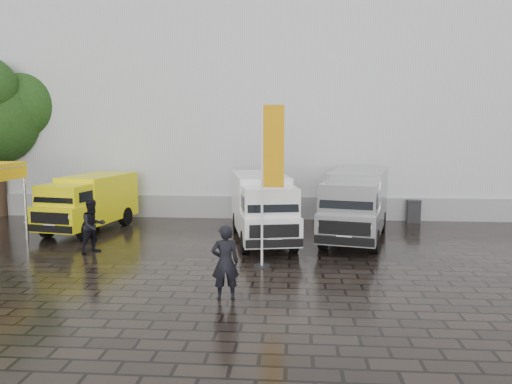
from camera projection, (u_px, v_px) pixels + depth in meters
The scene contains 10 objects.
ground at pixel (273, 268), 14.53m from camera, with size 120.00×120.00×0.00m, color black.
exhibition_hall at pixel (319, 95), 29.44m from camera, with size 44.00×16.00×12.00m, color silver.
hall_plinth at pixel (325, 208), 22.18m from camera, with size 44.00×0.15×1.00m, color gray.
van_yellow at pixel (89, 204), 19.63m from camera, with size 1.80×4.68×2.16m, color #FFF60D, non-canonical shape.
van_white at pixel (262, 209), 17.83m from camera, with size 1.81×5.43×2.35m, color white, non-canonical shape.
van_silver at pixel (356, 206), 18.07m from camera, with size 1.90×5.69×2.47m, color #A2A3A6, non-canonical shape.
flagpole at pixel (268, 174), 14.28m from camera, with size 0.88×0.50×4.88m.
wheelie_bin at pixel (414, 211), 21.50m from camera, with size 0.58×0.58×0.97m, color black.
person_front at pixel (225, 262), 11.72m from camera, with size 0.66×0.43×1.80m, color black.
person_tent at pixel (93, 226), 16.21m from camera, with size 0.85×0.67×1.76m, color black.
Camera 1 is at (0.57, -14.13, 4.03)m, focal length 35.00 mm.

